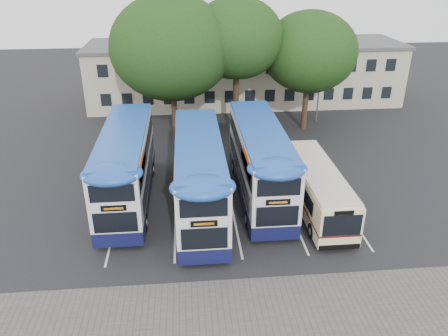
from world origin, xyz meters
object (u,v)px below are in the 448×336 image
bus_dd_mid (199,173)px  lamp_post (321,68)px  bus_dd_left (126,163)px  tree_left (171,48)px  bus_dd_right (260,159)px  tree_right (310,52)px  tree_mid (237,38)px  bus_single (316,186)px

bus_dd_mid → lamp_post: bearing=52.7°
bus_dd_left → bus_dd_mid: bus_dd_mid is taller
lamp_post → tree_left: size_ratio=0.77×
bus_dd_left → bus_dd_right: bearing=-1.0°
tree_right → bus_dd_left: size_ratio=0.92×
tree_left → bus_dd_right: (5.52, -10.93, -5.00)m
tree_mid → tree_right: (6.30, 0.42, -1.28)m
tree_right → bus_dd_left: 19.14m
tree_mid → lamp_post: bearing=15.6°
lamp_post → tree_left: bearing=-168.1°
bus_dd_mid → bus_dd_right: bearing=23.0°
lamp_post → tree_left: tree_left is taller
bus_dd_right → bus_single: size_ratio=1.22×
bus_dd_mid → bus_dd_right: 4.24m
tree_left → tree_right: tree_left is taller
bus_single → bus_dd_mid: bearing=177.6°
lamp_post → bus_dd_right: (-7.82, -13.75, -2.49)m
lamp_post → bus_dd_mid: bearing=-127.3°
lamp_post → tree_left: 13.86m
tree_mid → tree_left: bearing=-173.7°
tree_mid → bus_dd_mid: (-3.70, -13.17, -5.54)m
tree_right → bus_single: size_ratio=1.11×
bus_dd_left → bus_single: 11.79m
lamp_post → bus_dd_mid: size_ratio=0.80×
tree_right → bus_dd_left: (-14.46, -11.79, -4.28)m
tree_left → bus_dd_right: bearing=-63.2°
lamp_post → bus_single: bearing=-106.5°
tree_right → bus_dd_mid: (-10.00, -13.60, -4.26)m
lamp_post → bus_single: size_ratio=0.98×
lamp_post → bus_dd_left: 21.29m
tree_left → tree_mid: (5.31, 0.58, 0.55)m
lamp_post → bus_dd_mid: 19.52m
bus_dd_left → bus_dd_mid: (4.46, -1.81, 0.02)m
bus_dd_mid → bus_single: bearing=-2.4°
tree_left → bus_dd_left: bearing=-104.8°
tree_left → bus_single: tree_left is taller
bus_dd_left → tree_left: bearing=75.2°
tree_right → bus_dd_right: tree_right is taller
bus_dd_mid → tree_mid: bearing=74.3°
bus_dd_left → lamp_post: bearing=40.0°
tree_mid → bus_dd_right: 12.78m
tree_left → tree_mid: tree_left is taller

